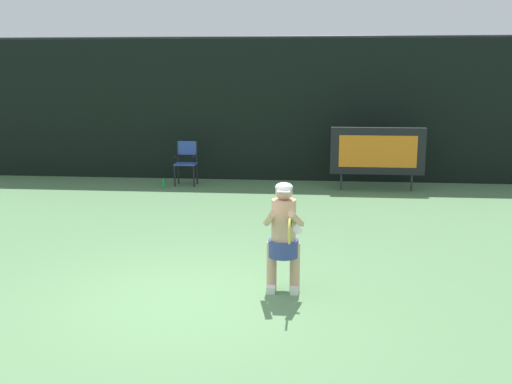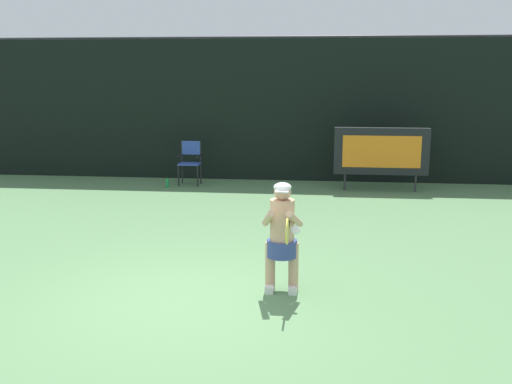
{
  "view_description": "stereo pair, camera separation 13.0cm",
  "coord_description": "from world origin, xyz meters",
  "px_view_note": "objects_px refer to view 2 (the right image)",
  "views": [
    {
      "loc": [
        1.53,
        -6.83,
        2.79
      ],
      "look_at": [
        0.7,
        1.7,
        1.05
      ],
      "focal_mm": 41.83,
      "sensor_mm": 36.0,
      "label": 1
    },
    {
      "loc": [
        1.66,
        -6.82,
        2.79
      ],
      "look_at": [
        0.7,
        1.7,
        1.05
      ],
      "focal_mm": 41.83,
      "sensor_mm": 36.0,
      "label": 2
    }
  ],
  "objects_px": {
    "tennis_player": "(282,234)",
    "umpire_chair": "(190,160)",
    "tennis_racket": "(287,231)",
    "water_bottle": "(167,183)",
    "scoreboard": "(381,151)"
  },
  "relations": [
    {
      "from": "tennis_player",
      "to": "umpire_chair",
      "type": "bearing_deg",
      "value": 111.41
    },
    {
      "from": "tennis_player",
      "to": "tennis_racket",
      "type": "xyz_separation_m",
      "value": [
        0.1,
        -0.55,
        0.19
      ]
    },
    {
      "from": "water_bottle",
      "to": "tennis_player",
      "type": "relative_size",
      "value": 0.19
    },
    {
      "from": "scoreboard",
      "to": "tennis_player",
      "type": "relative_size",
      "value": 1.54
    },
    {
      "from": "scoreboard",
      "to": "umpire_chair",
      "type": "relative_size",
      "value": 2.04
    },
    {
      "from": "scoreboard",
      "to": "tennis_racket",
      "type": "distance_m",
      "value": 7.56
    },
    {
      "from": "scoreboard",
      "to": "tennis_player",
      "type": "height_order",
      "value": "scoreboard"
    },
    {
      "from": "scoreboard",
      "to": "umpire_chair",
      "type": "bearing_deg",
      "value": 176.32
    },
    {
      "from": "scoreboard",
      "to": "water_bottle",
      "type": "bearing_deg",
      "value": -177.56
    },
    {
      "from": "scoreboard",
      "to": "water_bottle",
      "type": "distance_m",
      "value": 5.17
    },
    {
      "from": "scoreboard",
      "to": "umpire_chair",
      "type": "height_order",
      "value": "scoreboard"
    },
    {
      "from": "scoreboard",
      "to": "umpire_chair",
      "type": "distance_m",
      "value": 4.67
    },
    {
      "from": "water_bottle",
      "to": "tennis_player",
      "type": "bearing_deg",
      "value": -63.77
    },
    {
      "from": "umpire_chair",
      "to": "tennis_player",
      "type": "relative_size",
      "value": 0.76
    },
    {
      "from": "tennis_racket",
      "to": "umpire_chair",
      "type": "bearing_deg",
      "value": 101.83
    }
  ]
}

